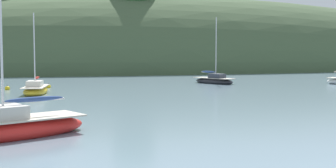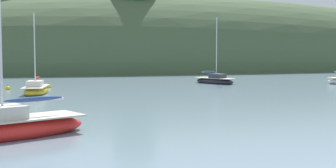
# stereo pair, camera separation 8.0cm
# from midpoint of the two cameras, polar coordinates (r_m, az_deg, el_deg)

# --- Properties ---
(far_shoreline_hill) EXTENTS (150.00, 36.00, 30.87)m
(far_shoreline_hill) POSITION_cam_midpoint_polar(r_m,az_deg,el_deg) (85.89, 4.44, 1.87)
(far_shoreline_hill) COLOR #425638
(far_shoreline_hill) RESTS_ON ground
(sailboat_navy_dinghy) EXTENTS (2.72, 5.33, 6.58)m
(sailboat_navy_dinghy) POSITION_cam_midpoint_polar(r_m,az_deg,el_deg) (36.77, -16.57, -0.71)
(sailboat_navy_dinghy) COLOR gold
(sailboat_navy_dinghy) RESTS_ON ground
(sailboat_black_sloop) EXTENTS (3.51, 5.28, 7.19)m
(sailboat_black_sloop) POSITION_cam_midpoint_polar(r_m,az_deg,el_deg) (47.49, 6.08, 0.46)
(sailboat_black_sloop) COLOR #232328
(sailboat_black_sloop) RESTS_ON ground
(sailboat_yellow_far) EXTENTS (6.40, 4.11, 9.04)m
(sailboat_yellow_far) POSITION_cam_midpoint_polar(r_m,az_deg,el_deg) (18.20, -19.59, -5.29)
(sailboat_yellow_far) COLOR red
(sailboat_yellow_far) RESTS_ON ground
(mooring_buoy_outer) EXTENTS (0.44, 0.44, 0.54)m
(mooring_buoy_outer) POSITION_cam_midpoint_polar(r_m,az_deg,el_deg) (41.63, -19.86, -0.54)
(mooring_buoy_outer) COLOR yellow
(mooring_buoy_outer) RESTS_ON ground
(mooring_buoy_inner) EXTENTS (0.44, 0.44, 0.54)m
(mooring_buoy_inner) POSITION_cam_midpoint_polar(r_m,az_deg,el_deg) (42.88, -15.03, -0.32)
(mooring_buoy_inner) COLOR yellow
(mooring_buoy_inner) RESTS_ON ground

